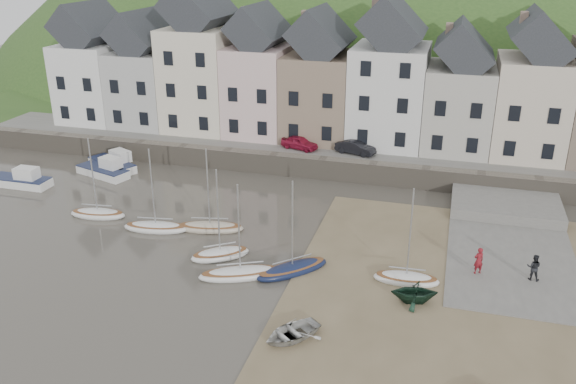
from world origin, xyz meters
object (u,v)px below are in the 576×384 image
(sailboat_0, at_px, (98,213))
(car_right, at_px, (356,147))
(rowboat_green, at_px, (414,292))
(person_red, at_px, (479,261))
(person_dark, at_px, (534,267))
(rowboat_white, at_px, (292,332))
(car_left, at_px, (299,143))

(sailboat_0, height_order, car_right, sailboat_0)
(rowboat_green, height_order, person_red, person_red)
(person_red, bearing_deg, rowboat_green, 21.99)
(person_red, bearing_deg, person_dark, 153.46)
(rowboat_white, relative_size, rowboat_green, 1.22)
(person_red, relative_size, car_left, 0.50)
(person_dark, height_order, car_left, car_left)
(rowboat_green, bearing_deg, person_red, 128.20)
(sailboat_0, distance_m, rowboat_green, 24.31)
(rowboat_white, bearing_deg, sailboat_0, -171.49)
(rowboat_green, relative_size, car_left, 0.75)
(person_red, distance_m, car_right, 19.31)
(rowboat_green, relative_size, person_red, 1.50)
(rowboat_white, height_order, rowboat_green, rowboat_green)
(rowboat_white, height_order, person_dark, person_dark)
(rowboat_green, height_order, car_right, car_right)
(rowboat_white, relative_size, car_left, 0.92)
(rowboat_white, xyz_separation_m, car_left, (-6.35, 25.56, 1.80))
(sailboat_0, bearing_deg, car_left, 52.41)
(rowboat_white, bearing_deg, car_right, 131.59)
(rowboat_green, xyz_separation_m, car_right, (-6.97, 20.45, 1.45))
(rowboat_white, xyz_separation_m, person_red, (9.25, 9.37, 0.60))
(rowboat_green, height_order, car_left, car_left)
(rowboat_white, xyz_separation_m, car_right, (-1.20, 25.56, 1.80))
(person_red, xyz_separation_m, person_dark, (3.18, 0.12, -0.04))
(sailboat_0, xyz_separation_m, rowboat_green, (23.70, -5.41, 0.48))
(rowboat_white, relative_size, person_dark, 1.91)
(person_red, height_order, car_left, car_left)
(car_left, bearing_deg, car_right, -72.58)
(rowboat_white, height_order, person_red, person_red)
(sailboat_0, relative_size, rowboat_green, 2.42)
(sailboat_0, bearing_deg, car_right, 41.96)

